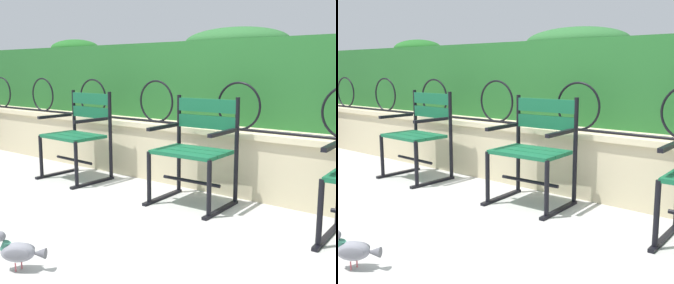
% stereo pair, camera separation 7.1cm
% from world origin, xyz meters
% --- Properties ---
extents(ground_plane, '(60.00, 60.00, 0.00)m').
position_xyz_m(ground_plane, '(0.00, 0.00, 0.00)').
color(ground_plane, '#B7B5AF').
extents(stone_wall, '(8.49, 0.41, 0.57)m').
position_xyz_m(stone_wall, '(0.00, 0.96, 0.29)').
color(stone_wall, beige).
rests_on(stone_wall, ground).
extents(iron_arch_fence, '(7.93, 0.02, 0.42)m').
position_xyz_m(iron_arch_fence, '(-0.22, 0.89, 0.76)').
color(iron_arch_fence, black).
rests_on(iron_arch_fence, stone_wall).
extents(hedge_row, '(8.32, 0.63, 0.93)m').
position_xyz_m(hedge_row, '(-0.01, 1.45, 1.00)').
color(hedge_row, '#236028').
rests_on(hedge_row, stone_wall).
extents(park_chair_left, '(0.63, 0.55, 0.88)m').
position_xyz_m(park_chair_left, '(-1.35, 0.44, 0.47)').
color(park_chair_left, '#145B38').
rests_on(park_chair_left, ground).
extents(park_chair_centre, '(0.62, 0.54, 0.88)m').
position_xyz_m(park_chair_centre, '(0.04, 0.48, 0.47)').
color(park_chair_centre, '#145B38').
rests_on(park_chair_centre, ground).
extents(pigeon_near_chairs, '(0.26, 0.21, 0.22)m').
position_xyz_m(pigeon_near_chairs, '(-0.05, -1.13, 0.11)').
color(pigeon_near_chairs, gray).
rests_on(pigeon_near_chairs, ground).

